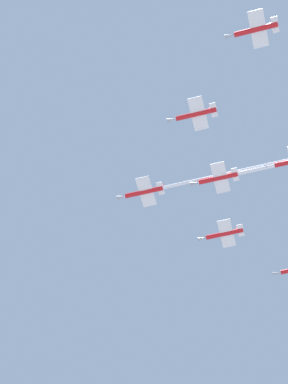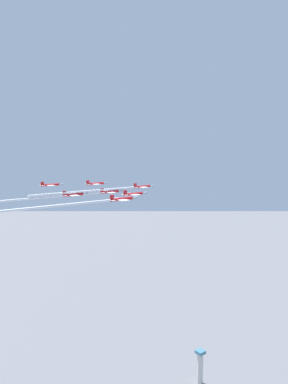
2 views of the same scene
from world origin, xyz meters
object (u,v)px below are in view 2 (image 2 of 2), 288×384
at_px(control_tower, 200,366).
at_px(jet_port_outer, 65,196).
at_px(jet_port_inner, 96,184).
at_px(jet_port_trail, 74,195).
at_px(jet_starboard_outer, 51,185).
at_px(jet_center_rear, 53,206).
at_px(jet_starboard_inner, 134,194).
at_px(jet_lead, 110,189).

bearing_deg(control_tower, jet_port_outer, 12.33).
xyz_separation_m(jet_port_inner, jet_port_outer, (25.81, 16.42, -2.39)).
xyz_separation_m(jet_port_outer, jet_port_trail, (-4.20, 0.17, 0.16)).
distance_m(jet_starboard_outer, jet_center_rear, 75.14).
height_order(control_tower, jet_port_inner, jet_port_inner).
height_order(jet_starboard_inner, jet_starboard_outer, jet_starboard_outer).
relative_size(jet_lead, jet_starboard_inner, 5.36).
height_order(jet_port_inner, jet_center_rear, jet_port_inner).
bearing_deg(jet_port_outer, jet_port_inner, 124.76).
distance_m(jet_lead, jet_port_trail, 18.92).
height_order(jet_port_inner, jet_port_outer, jet_port_inner).
relative_size(control_tower, jet_port_inner, 2.13).
distance_m(jet_port_outer, jet_port_trail, 4.20).
bearing_deg(jet_port_outer, control_tower, 104.63).
relative_size(jet_port_outer, jet_center_rear, 0.88).
relative_size(jet_port_inner, jet_starboard_inner, 1.00).
bearing_deg(jet_starboard_outer, jet_lead, 23.82).
bearing_deg(jet_starboard_inner, jet_port_outer, -124.76).
height_order(jet_port_outer, jet_port_trail, jet_port_trail).
bearing_deg(jet_port_trail, jet_starboard_inner, 50.19).
distance_m(jet_starboard_inner, jet_port_outer, 30.60).
height_order(control_tower, jet_port_trail, jet_port_trail).
distance_m(jet_starboard_inner, jet_starboard_outer, 55.16).
bearing_deg(jet_center_rear, jet_port_trail, 145.01).
bearing_deg(jet_port_outer, jet_lead, 90.00).
xyz_separation_m(jet_port_inner, jet_starboard_inner, (1.40, 34.86, -1.69)).
bearing_deg(jet_starboard_inner, jet_starboard_outer, -161.57).
xyz_separation_m(jet_starboard_inner, jet_center_rear, (46.01, 15.60, 1.25)).
bearing_deg(jet_port_inner, jet_starboard_outer, -135.00).
xyz_separation_m(jet_lead, jet_port_outer, (23.07, -0.93, -1.24)).
bearing_deg(jet_lead, jet_port_outer, -90.00).
xyz_separation_m(jet_center_rear, jet_port_trail, (-25.80, -33.87, -1.79)).
height_order(jet_lead, jet_starboard_inner, jet_lead).
bearing_deg(control_tower, jet_starboard_inner, 25.27).
distance_m(jet_starboard_inner, jet_port_trail, 27.25).
relative_size(control_tower, jet_starboard_outer, 2.13).
bearing_deg(jet_lead, jet_port_inner, 173.33).
height_order(jet_starboard_outer, jet_port_trail, jet_starboard_outer).
bearing_deg(jet_center_rear, jet_starboard_outer, 158.20).
bearing_deg(jet_center_rear, jet_starboard_inner, 111.04).
bearing_deg(jet_port_trail, jet_port_inner, 129.81).
xyz_separation_m(jet_starboard_inner, jet_starboard_outer, (15.32, -52.99, 0.62)).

